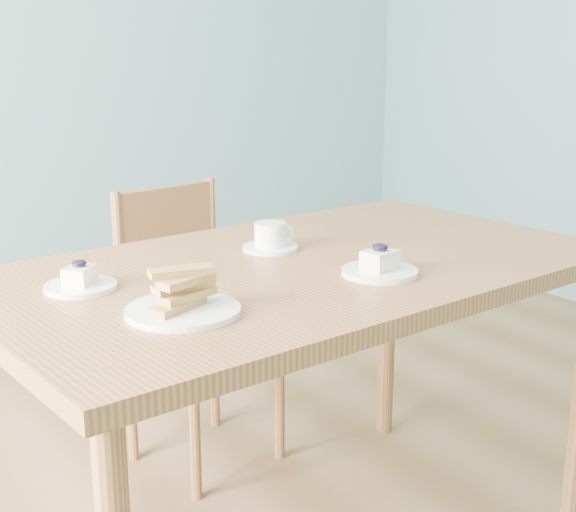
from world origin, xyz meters
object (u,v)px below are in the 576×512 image
Objects in this scene: dining_chair at (195,324)px; cheesecake_plate_near at (380,267)px; coffee_cup at (271,238)px; dining_table at (300,294)px; cheesecake_plate_far at (80,282)px; biscotti_plate at (183,300)px.

dining_chair reaches higher than cheesecake_plate_near.
cheesecake_plate_near is 0.35m from coffee_cup.
coffee_cup is (-0.03, -0.50, 0.39)m from dining_chair.
cheesecake_plate_far reaches higher than dining_table.
biscotti_plate is (-0.42, -0.33, -0.00)m from coffee_cup.
cheesecake_plate_near is (0.05, -0.84, 0.38)m from dining_chair.
dining_chair is 1.03m from biscotti_plate.
dining_chair is (0.04, 0.65, -0.28)m from dining_table.
biscotti_plate is at bearing -124.97° from coffee_cup.
cheesecake_plate_near reaches higher than cheesecake_plate_far.
dining_chair reaches higher than coffee_cup.
cheesecake_plate_near reaches higher than dining_table.
coffee_cup is (0.53, 0.06, 0.01)m from cheesecake_plate_far.
dining_chair is 5.79× the size of cheesecake_plate_far.
dining_table is at bearing 24.68° from biscotti_plate.
coffee_cup is (0.01, 0.14, 0.11)m from dining_table.
cheesecake_plate_near is (0.09, -0.19, 0.10)m from dining_table.
biscotti_plate is at bearing 179.55° from cheesecake_plate_near.
biscotti_plate is (-0.45, -0.84, 0.39)m from dining_chair.
cheesecake_plate_far is (-0.56, -0.56, 0.38)m from dining_chair.
coffee_cup is 0.62× the size of biscotti_plate.
cheesecake_plate_near is 0.67m from cheesecake_plate_far.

